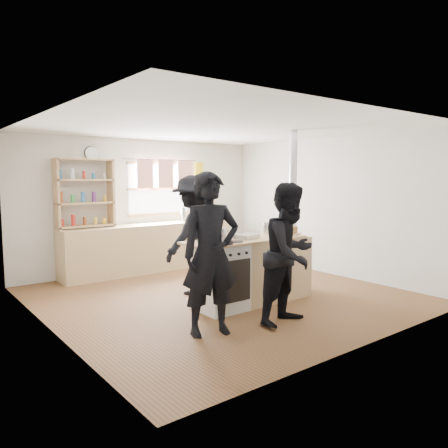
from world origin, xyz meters
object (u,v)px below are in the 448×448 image
(stockpot_counter, at_px, (272,228))
(thermos, at_px, (183,215))
(flue_heater, at_px, (292,250))
(person_near_left, at_px, (211,254))
(person_far, at_px, (194,235))
(stockpot_stove, at_px, (219,234))
(person_near_right, at_px, (290,254))
(cooking_island, at_px, (253,270))
(bread_board, at_px, (291,231))
(skillet_greens, at_px, (221,242))
(roast_tray, at_px, (247,236))

(stockpot_counter, bearing_deg, thermos, 87.50)
(flue_heater, distance_m, person_near_left, 2.30)
(person_far, bearing_deg, person_near_left, 42.76)
(stockpot_stove, bearing_deg, stockpot_counter, -4.27)
(flue_heater, height_order, person_near_right, flue_heater)
(stockpot_stove, bearing_deg, flue_heater, -3.24)
(cooking_island, relative_size, bread_board, 5.91)
(person_near_right, bearing_deg, person_near_left, 154.51)
(thermos, relative_size, person_far, 0.15)
(person_near_right, relative_size, person_far, 0.95)
(cooking_island, xyz_separation_m, skillet_greens, (-0.69, -0.16, 0.49))
(flue_heater, bearing_deg, cooking_island, -172.48)
(cooking_island, height_order, person_near_left, person_near_left)
(thermos, height_order, person_near_right, person_near_right)
(skillet_greens, bearing_deg, person_near_right, -59.69)
(thermos, bearing_deg, person_near_left, -117.95)
(cooking_island, bearing_deg, thermos, 77.92)
(flue_heater, bearing_deg, person_far, 149.09)
(stockpot_stove, relative_size, person_far, 0.12)
(stockpot_stove, xyz_separation_m, stockpot_counter, (0.93, -0.07, 0.01))
(thermos, relative_size, flue_heater, 0.11)
(cooking_island, distance_m, skillet_greens, 0.86)
(roast_tray, distance_m, person_near_left, 1.28)
(flue_heater, xyz_separation_m, person_near_left, (-2.14, -0.78, 0.28))
(stockpot_stove, bearing_deg, roast_tray, -31.29)
(cooking_island, xyz_separation_m, stockpot_stove, (-0.46, 0.20, 0.54))
(roast_tray, bearing_deg, cooking_island, 0.60)
(cooking_island, height_order, skillet_greens, skillet_greens)
(thermos, bearing_deg, stockpot_stove, -112.18)
(stockpot_stove, distance_m, person_near_right, 1.17)
(cooking_island, distance_m, stockpot_stove, 0.73)
(cooking_island, relative_size, skillet_greens, 4.48)
(cooking_island, distance_m, person_near_right, 1.04)
(thermos, distance_m, roast_tray, 2.86)
(bread_board, bearing_deg, cooking_island, 171.89)
(thermos, xyz_separation_m, person_far, (-0.99, -1.86, -0.13))
(thermos, height_order, cooking_island, thermos)
(bread_board, bearing_deg, skillet_greens, -177.33)
(skillet_greens, xyz_separation_m, person_far, (0.30, 1.07, -0.05))
(cooking_island, height_order, stockpot_stove, stockpot_stove)
(person_near_right, bearing_deg, flue_heater, 32.84)
(skillet_greens, bearing_deg, cooking_island, 12.93)
(thermos, distance_m, cooking_island, 2.89)
(stockpot_stove, relative_size, stockpot_counter, 0.79)
(thermos, xyz_separation_m, stockpot_counter, (-0.12, -2.64, -0.01))
(person_near_left, bearing_deg, stockpot_counter, 39.39)
(roast_tray, relative_size, person_near_left, 0.20)
(thermos, distance_m, bread_board, 2.87)
(skillet_greens, relative_size, person_near_right, 0.26)
(roast_tray, bearing_deg, person_near_right, -96.85)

